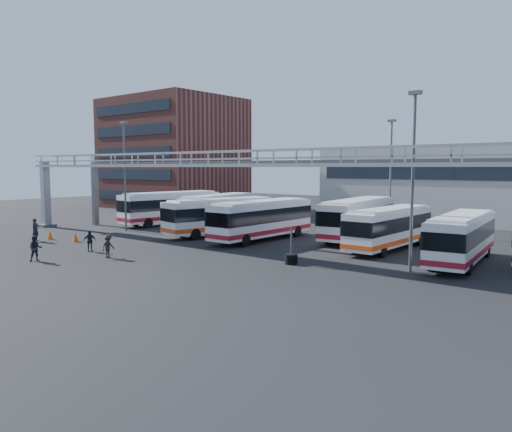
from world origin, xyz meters
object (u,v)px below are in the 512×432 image
Objects in this scene: light_pole_back at (391,170)px; bus_1 at (171,206)px; pedestrian_b at (35,249)px; bus_4 at (262,218)px; bus_5 at (358,217)px; bus_7 at (462,237)px; bus_6 at (389,227)px; light_pole_mid at (413,172)px; pedestrian_c at (108,246)px; cone_left at (50,235)px; light_pole_left at (125,170)px; bus_2 at (218,209)px; cone_right at (75,237)px; bus_3 at (221,215)px; tire_stack at (291,258)px; pedestrian_d at (90,241)px; pedestrian_a at (35,230)px.

bus_1 is at bearing -159.84° from light_pole_back.
bus_4 is at bearing 7.39° from pedestrian_b.
bus_5 is 11.30m from bus_7.
bus_6 is at bearing 152.98° from bus_7.
light_pole_mid is 19.74m from pedestrian_c.
bus_5 is at bearing -36.28° from pedestrian_c.
light_pole_back is at bearing -31.64° from pedestrian_c.
light_pole_back is 6.61m from bus_5.
bus_5 is at bearing -1.98° from pedestrian_b.
light_pole_mid and light_pole_back have the same top height.
bus_7 is at bearing 19.67° from cone_left.
light_pole_left is 24.76m from bus_6.
bus_4 reaches higher than bus_2.
pedestrian_c is at bearing -17.33° from cone_right.
bus_5 is 1.12× the size of bus_6.
cone_left is (-9.28, -10.88, -1.42)m from bus_3.
pedestrian_c is (10.83, -9.40, -4.95)m from light_pole_left.
light_pole_left is 12.87× the size of cone_right.
bus_5 is 14.24× the size of cone_right.
tire_stack is (-2.40, -8.93, -1.31)m from bus_6.
bus_5 is at bearing 23.76° from light_pole_left.
tire_stack is at bearing -28.37° from pedestrian_b.
light_pole_back reaches higher than tire_stack.
pedestrian_c is (-2.86, -12.75, -1.03)m from bus_4.
pedestrian_d is (-12.37, -22.74, -4.97)m from light_pole_back.
light_pole_back reaches higher than pedestrian_c.
light_pole_back is 0.89× the size of bus_1.
pedestrian_a is 7.80m from pedestrian_d.
cone_left is 2.94m from cone_right.
bus_7 is at bearing -35.62° from bus_5.
bus_5 is (15.26, 0.62, 0.07)m from bus_2.
bus_6 is 27.32m from cone_left.
light_pole_back is at bearing 59.72° from bus_4.
bus_6 is at bearing -18.03° from bus_2.
bus_2 is 1.01× the size of bus_4.
bus_1 is at bearing 175.47° from bus_3.
light_pole_back is at bearing 79.38° from bus_5.
bus_2 is at bearing 153.66° from bus_4.
pedestrian_b is 0.73× the size of tire_stack.
pedestrian_d is (-20.37, -7.74, -4.97)m from light_pole_mid.
pedestrian_b is (-5.43, -16.37, -0.98)m from bus_4.
bus_3 is (-10.96, -10.55, -3.93)m from light_pole_back.
bus_5 is 24.50m from pedestrian_b.
bus_2 is 10.42m from bus_4.
pedestrian_a reaches higher than pedestrian_d.
pedestrian_c is (11.00, -0.71, -0.15)m from pedestrian_a.
bus_7 is 22.60m from pedestrian_c.
light_pole_mid reaches higher than bus_1.
tire_stack reaches higher than pedestrian_a.
bus_3 is 4.66m from bus_4.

